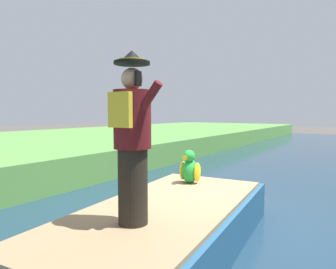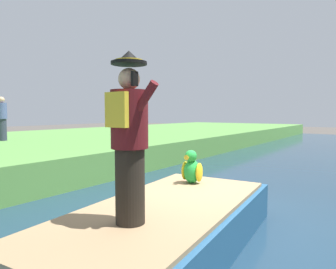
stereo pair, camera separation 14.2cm
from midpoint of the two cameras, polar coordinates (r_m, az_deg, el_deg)
ground_plane at (r=5.40m, az=8.96°, el=-16.69°), size 80.00×80.00×0.00m
canal_water at (r=5.38m, az=8.96°, el=-16.19°), size 7.04×48.00×0.10m
boat at (r=4.13m, az=-0.04°, el=-17.31°), size 2.23×4.36×0.61m
person_pirate at (r=3.26m, az=-5.98°, el=-0.75°), size 0.61×0.42×1.85m
parrot_plush at (r=5.24m, az=5.26°, el=-6.43°), size 0.36×0.34×0.57m
person_bystander at (r=12.60m, az=-28.34°, el=2.66°), size 0.34×0.34×1.60m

